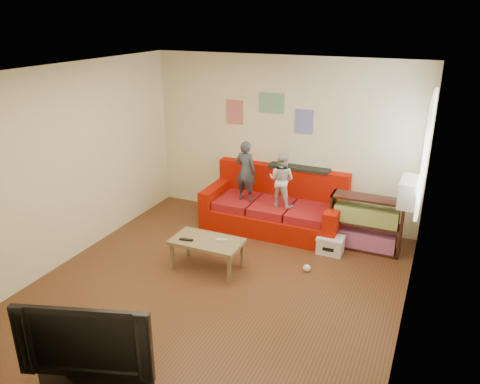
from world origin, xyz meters
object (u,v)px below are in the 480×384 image
at_px(child_a, 246,171).
at_px(bookshelf, 365,226).
at_px(child_b, 281,180).
at_px(coffee_table, 207,244).
at_px(file_box, 330,245).
at_px(television, 89,335).
at_px(sofa, 275,208).

relative_size(child_a, bookshelf, 0.95).
bearing_deg(child_a, child_b, -174.76).
height_order(child_a, coffee_table, child_a).
xyz_separation_m(child_b, coffee_table, (-0.53, -1.47, -0.53)).
bearing_deg(bookshelf, file_box, -141.36).
distance_m(bookshelf, television, 4.37).
relative_size(child_b, file_box, 2.26).
height_order(child_a, child_b, child_a).
bearing_deg(bookshelf, coffee_table, -141.83).
bearing_deg(child_b, sofa, -44.09).
xyz_separation_m(bookshelf, television, (-1.59, -4.05, 0.45)).
relative_size(child_a, television, 0.85).
distance_m(child_a, bookshelf, 2.01).
distance_m(bookshelf, file_box, 0.59).
height_order(sofa, child_b, child_b).
relative_size(sofa, file_box, 5.87).
xyz_separation_m(file_box, television, (-1.17, -3.71, 0.68)).
distance_m(coffee_table, file_box, 1.84).
xyz_separation_m(child_b, file_box, (0.90, -0.34, -0.76)).
height_order(child_b, television, child_b).
height_order(child_b, bookshelf, child_b).
relative_size(bookshelf, television, 0.90).
distance_m(sofa, child_a, 0.79).
xyz_separation_m(coffee_table, bookshelf, (1.86, 1.46, -0.00)).
bearing_deg(child_b, bookshelf, -174.37).
bearing_deg(sofa, file_box, -26.31).
distance_m(child_a, file_box, 1.75).
height_order(file_box, television, television).
relative_size(sofa, television, 1.95).
xyz_separation_m(bookshelf, file_box, (-0.42, -0.34, -0.24)).
bearing_deg(television, child_b, 68.22).
bearing_deg(sofa, television, -91.58).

